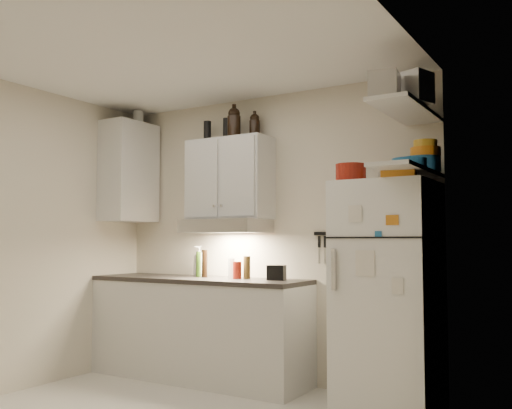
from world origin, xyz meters
The scene contains 35 objects.
ceiling centered at (0.00, 0.00, 2.61)m, with size 3.20×3.00×0.02m, color white.
back_wall centered at (0.00, 1.51, 1.30)m, with size 3.20×0.02×2.60m, color beige.
left_wall centered at (-1.61, 0.00, 1.30)m, with size 0.02×3.00×2.60m, color beige.
right_wall centered at (1.61, 0.00, 1.30)m, with size 0.02×3.00×2.60m, color beige.
base_cabinet centered at (-0.55, 1.20, 0.44)m, with size 2.10×0.60×0.88m, color silver.
countertop centered at (-0.55, 1.20, 0.90)m, with size 2.10×0.62×0.04m, color #2B2725.
upper_cabinet centered at (-0.30, 1.33, 1.83)m, with size 0.80×0.33×0.75m, color silver.
side_cabinet centered at (-1.44, 1.20, 1.95)m, with size 0.33×0.55×1.00m, color silver.
range_hood centered at (-0.30, 1.27, 1.39)m, with size 0.76×0.46×0.12m, color silver.
fridge centered at (1.25, 1.16, 0.85)m, with size 0.70×0.68×1.70m, color white.
shelf_hi centered at (1.45, 1.02, 2.20)m, with size 0.30×0.95×0.03m, color silver.
shelf_lo centered at (1.45, 1.02, 1.76)m, with size 0.30×0.95×0.03m, color silver.
knife_strip centered at (0.70, 1.49, 1.32)m, with size 0.42×0.02×0.03m, color black.
dutch_oven centered at (1.03, 0.98, 1.77)m, with size 0.23×0.23×0.13m, color maroon.
book_stack centered at (1.41, 0.96, 1.75)m, with size 0.23×0.29×0.10m, color orange.
spice_jar centered at (1.22, 1.15, 1.75)m, with size 0.06×0.06×0.11m, color silver.
stock_pot centered at (1.41, 1.24, 2.32)m, with size 0.29×0.29×0.21m, color silver.
tin_a centered at (1.53, 0.94, 2.33)m, with size 0.22×0.20×0.22m, color #AAAAAD.
tin_b centered at (1.39, 0.72, 2.31)m, with size 0.19×0.19×0.19m, color #AAAAAD.
bowl_teal centered at (1.49, 1.28, 1.83)m, with size 0.28×0.28×0.11m, color #1C609B.
bowl_orange centered at (1.52, 1.25, 1.92)m, with size 0.22×0.22×0.07m, color orange.
bowl_yellow centered at (1.52, 1.25, 1.98)m, with size 0.17×0.17×0.06m, color gold.
plates centered at (1.49, 0.95, 1.81)m, with size 0.24×0.24×0.06m, color #1C609B.
growler_a centered at (-0.23, 1.30, 2.34)m, with size 0.12×0.12×0.29m, color black, non-canonical shape.
growler_b centered at (-0.07, 1.40, 2.32)m, with size 0.10×0.10×0.23m, color black, non-canonical shape.
thermos_a centered at (-0.36, 1.37, 2.31)m, with size 0.07×0.07×0.21m, color black.
thermos_b centered at (-0.58, 1.37, 2.30)m, with size 0.07×0.07×0.21m, color black.
side_jar centered at (-1.41, 1.29, 2.52)m, with size 0.11×0.11×0.14m, color silver.
soap_bottle centered at (-0.66, 1.35, 1.08)m, with size 0.12×0.12×0.32m, color silver.
pepper_mill centered at (-0.08, 1.28, 1.02)m, with size 0.06×0.06×0.20m, color brown.
oil_bottle centered at (-0.62, 1.29, 1.04)m, with size 0.05×0.05×0.24m, color #3A6719.
vinegar_bottle centered at (-0.52, 1.25, 1.05)m, with size 0.05×0.05×0.25m, color black.
clear_bottle centered at (-0.26, 1.31, 1.01)m, with size 0.06×0.06×0.18m, color silver.
red_jar centered at (-0.15, 1.24, 1.00)m, with size 0.08×0.08×0.15m, color maroon.
caddy centered at (0.23, 1.27, 0.98)m, with size 0.15×0.11×0.13m, color black.
Camera 1 is at (2.64, -3.02, 1.26)m, focal length 40.00 mm.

